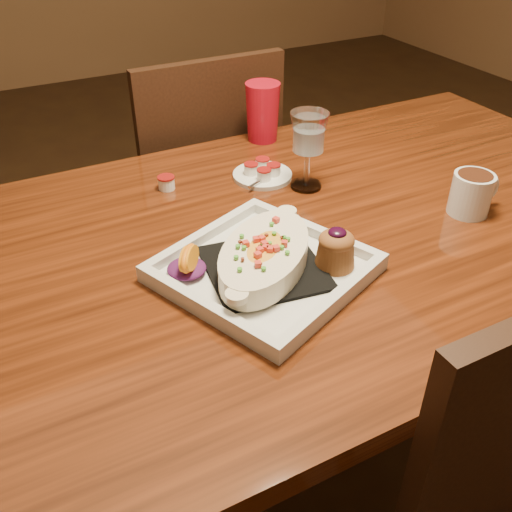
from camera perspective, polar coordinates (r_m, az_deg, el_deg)
name	(u,v)px	position (r m, az deg, el deg)	size (l,w,h in m)	color
floor	(302,460)	(1.63, 4.64, -19.70)	(7.00, 7.00, 0.00)	black
table	(317,263)	(1.16, 6.14, -0.69)	(1.50, 0.90, 0.75)	maroon
chair_far	(200,193)	(1.71, -5.66, 6.25)	(0.42, 0.42, 0.93)	black
plate	(269,260)	(0.94, 1.30, -0.45)	(0.39, 0.39, 0.08)	silver
coffee_mug	(472,192)	(1.19, 20.83, 6.01)	(0.11, 0.08, 0.08)	silver
goblet	(309,137)	(1.18, 5.29, 11.78)	(0.08, 0.08, 0.16)	silver
saucer	(263,173)	(1.26, 0.66, 8.27)	(0.13, 0.13, 0.09)	silver
creamer_loose	(166,183)	(1.23, -8.95, 7.27)	(0.04, 0.04, 0.03)	white
red_tumbler	(263,112)	(1.43, 0.66, 14.20)	(0.08, 0.08, 0.14)	red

